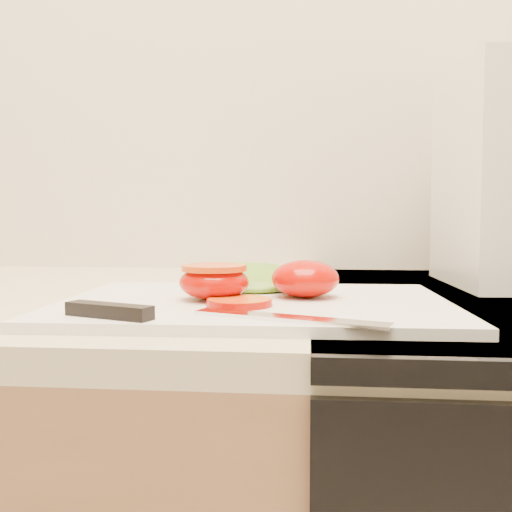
{
  "coord_description": "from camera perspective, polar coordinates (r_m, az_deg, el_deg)",
  "views": [
    {
      "loc": [
        0.17,
        0.95,
        1.03
      ],
      "look_at": [
        0.11,
        1.55,
        0.99
      ],
      "focal_mm": 40.0,
      "sensor_mm": 36.0,
      "label": 1
    }
  ],
  "objects": [
    {
      "name": "tomato_half_dome",
      "position": [
        0.62,
        4.93,
        -2.27
      ],
      "size": [
        0.07,
        0.07,
        0.04
      ],
      "primitive_type": "ellipsoid",
      "color": "#C60B00",
      "rests_on": "cutting_board"
    },
    {
      "name": "tomato_slice_0",
      "position": [
        0.56,
        -1.68,
        -4.63
      ],
      "size": [
        0.06,
        0.06,
        0.01
      ],
      "primitive_type": "cylinder",
      "color": "#F55A0D",
      "rests_on": "cutting_board"
    },
    {
      "name": "tomato_half_cut",
      "position": [
        0.6,
        -4.21,
        -2.46
      ],
      "size": [
        0.07,
        0.07,
        0.04
      ],
      "color": "#C60B00",
      "rests_on": "cutting_board"
    },
    {
      "name": "lettuce_leaf_0",
      "position": [
        0.68,
        -0.97,
        -2.23
      ],
      "size": [
        0.15,
        0.1,
        0.03
      ],
      "primitive_type": "ellipsoid",
      "rotation": [
        0.0,
        0.0,
        0.04
      ],
      "color": "olive",
      "rests_on": "cutting_board"
    },
    {
      "name": "cutting_board",
      "position": [
        0.6,
        -0.09,
        -4.84
      ],
      "size": [
        0.41,
        0.3,
        0.01
      ],
      "primitive_type": "cube",
      "rotation": [
        0.0,
        0.0,
        0.02
      ],
      "color": "silver",
      "rests_on": "counter"
    },
    {
      "name": "knife",
      "position": [
        0.49,
        -7.75,
        -5.72
      ],
      "size": [
        0.28,
        0.08,
        0.01
      ],
      "rotation": [
        0.0,
        0.0,
        -0.36
      ],
      "color": "silver",
      "rests_on": "cutting_board"
    }
  ]
}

